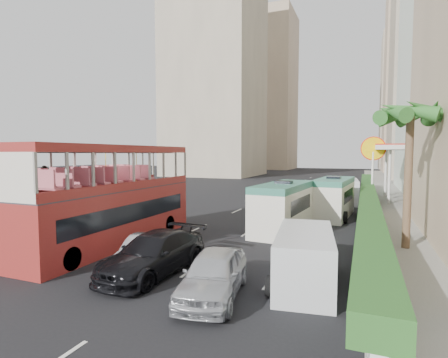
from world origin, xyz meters
The scene contains 20 objects.
ground_plane centered at (0.00, 0.00, 0.00)m, with size 200.00×200.00×0.00m, color black.
double_decker_bus centered at (-6.00, 0.00, 2.53)m, with size 2.50×11.00×5.06m, color maroon.
car_silver_lane_a centered at (-2.33, -2.64, 0.00)m, with size 1.36×3.91×1.29m, color silver.
car_silver_lane_b centered at (1.43, -4.18, 0.00)m, with size 1.76×4.38×1.49m, color silver.
car_black centered at (-1.60, -3.04, 0.00)m, with size 2.16×5.31×1.54m, color black.
van_asset centered at (1.34, 15.76, 0.00)m, with size 2.32×5.03×1.40m, color silver.
minibus_near centered at (1.44, 6.23, 1.43)m, with size 2.15×6.45×2.86m, color silver.
minibus_far centered at (3.85, 12.13, 1.41)m, with size 2.12×6.37×2.83m, color silver.
panel_van_near centered at (4.00, -1.99, 0.94)m, with size 1.89×4.72×1.89m, color silver.
panel_van_far centered at (4.26, 20.34, 1.11)m, with size 2.22×5.54×2.22m, color silver.
sidewalk centered at (9.00, 25.00, 0.09)m, with size 6.00×120.00×0.18m, color #99968C.
kerb_wall centered at (6.20, 14.00, 0.68)m, with size 0.30×44.00×1.00m, color silver.
hedge centered at (6.20, 14.00, 1.53)m, with size 1.10×44.00×0.70m, color #2D6626.
palm_tree centered at (7.80, 4.00, 3.38)m, with size 0.36×0.36×6.40m, color brown.
shell_station centered at (10.00, 23.00, 2.75)m, with size 6.50×8.00×5.50m, color silver.
tower_mid centered at (18.00, 58.00, 25.00)m, with size 16.00×16.00×50.00m, color #B7A990.
tower_far_a centered at (17.00, 82.00, 22.00)m, with size 14.00×14.00×44.00m, color tan.
tower_far_b centered at (17.00, 104.00, 20.00)m, with size 14.00×14.00×40.00m, color #B7A990.
tower_left_a centered at (-24.00, 55.00, 26.00)m, with size 18.00×18.00×52.00m, color #B7A990.
tower_left_b centered at (-22.00, 90.00, 23.00)m, with size 16.00×16.00×46.00m, color tan.
Camera 1 is at (5.87, -14.33, 4.64)m, focal length 28.00 mm.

